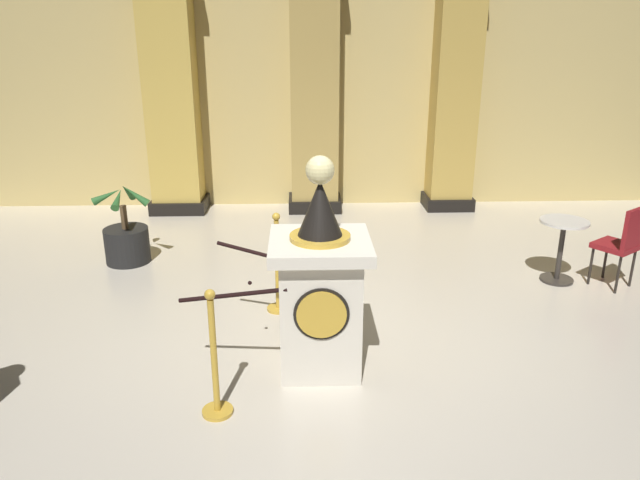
{
  "coord_description": "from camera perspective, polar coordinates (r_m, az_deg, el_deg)",
  "views": [
    {
      "loc": [
        -0.24,
        -4.69,
        2.8
      ],
      "look_at": [
        -0.08,
        -0.1,
        1.17
      ],
      "focal_mm": 33.57,
      "sensor_mm": 36.0,
      "label": 1
    }
  ],
  "objects": [
    {
      "name": "column_right",
      "position": [
        9.85,
        12.68,
        13.88
      ],
      "size": [
        0.8,
        0.8,
        3.83
      ],
      "color": "black",
      "rests_on": "ground_plane"
    },
    {
      "name": "pedestal_clock",
      "position": [
        5.03,
        0.0,
        -4.8
      ],
      "size": [
        0.83,
        0.83,
        1.87
      ],
      "color": "silver",
      "rests_on": "ground_plane"
    },
    {
      "name": "cafe_table",
      "position": [
        7.41,
        22.03,
        -0.25
      ],
      "size": [
        0.54,
        0.54,
        0.74
      ],
      "color": "#332D28",
      "rests_on": "ground_plane"
    },
    {
      "name": "velvet_rope",
      "position": [
        5.23,
        -6.74,
        -3.2
      ],
      "size": [
        1.11,
        1.13,
        0.22
      ],
      "color": "black"
    },
    {
      "name": "potted_palm_left",
      "position": [
        7.88,
        -17.94,
        -0.03
      ],
      "size": [
        0.7,
        0.7,
        1.03
      ],
      "color": "black",
      "rests_on": "ground_plane"
    },
    {
      "name": "stanchion_far",
      "position": [
        4.66,
        -9.98,
        -12.27
      ],
      "size": [
        0.24,
        0.24,
        1.04
      ],
      "color": "gold",
      "rests_on": "ground_plane"
    },
    {
      "name": "back_wall",
      "position": [
        9.86,
        -0.6,
        14.88
      ],
      "size": [
        12.08,
        0.16,
        3.99
      ],
      "primitive_type": "cube",
      "color": "tan",
      "rests_on": "ground_plane"
    },
    {
      "name": "stanchion_near",
      "position": [
        6.2,
        -4.06,
        -3.52
      ],
      "size": [
        0.24,
        0.24,
        1.07
      ],
      "color": "gold",
      "rests_on": "ground_plane"
    },
    {
      "name": "column_centre_rear",
      "position": [
        9.55,
        -0.55,
        14.17
      ],
      "size": [
        0.88,
        0.88,
        3.83
      ],
      "color": "black",
      "rests_on": "ground_plane"
    },
    {
      "name": "column_left",
      "position": [
        9.75,
        -13.93,
        13.73
      ],
      "size": [
        0.91,
        0.91,
        3.83
      ],
      "color": "black",
      "rests_on": "ground_plane"
    },
    {
      "name": "cafe_chair_red",
      "position": [
        7.46,
        26.93,
        -0.0
      ],
      "size": [
        0.56,
        0.56,
        0.96
      ],
      "color": "black",
      "rests_on": "ground_plane"
    },
    {
      "name": "ground_plane",
      "position": [
        5.47,
        0.84,
        -11.27
      ],
      "size": [
        12.08,
        12.08,
        0.0
      ],
      "primitive_type": "plane",
      "color": "beige"
    }
  ]
}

